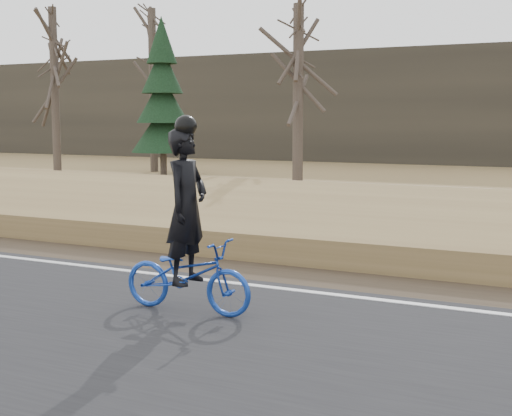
% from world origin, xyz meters
% --- Properties ---
extents(shoulder, '(120.00, 1.60, 0.04)m').
position_xyz_m(shoulder, '(0.00, 1.20, 0.02)').
color(shoulder, '#473A2B').
rests_on(shoulder, ground).
extents(embankment, '(120.00, 5.00, 0.44)m').
position_xyz_m(embankment, '(0.00, 4.20, 0.22)').
color(embankment, olive).
rests_on(embankment, ground).
extents(ballast, '(120.00, 3.00, 0.45)m').
position_xyz_m(ballast, '(0.00, 8.00, 0.23)').
color(ballast, slate).
rests_on(ballast, ground).
extents(railroad, '(120.00, 2.40, 0.29)m').
position_xyz_m(railroad, '(0.00, 8.00, 0.53)').
color(railroad, black).
rests_on(railroad, ballast).
extents(treeline_backdrop, '(120.00, 4.00, 6.00)m').
position_xyz_m(treeline_backdrop, '(0.00, 30.00, 3.00)').
color(treeline_backdrop, '#383328').
rests_on(treeline_backdrop, ground).
extents(cyclist, '(1.69, 0.67, 2.33)m').
position_xyz_m(cyclist, '(4.84, -1.33, 0.83)').
color(cyclist, '#173BA0').
rests_on(cyclist, road).
extents(bare_tree_far_left, '(0.36, 0.36, 7.12)m').
position_xyz_m(bare_tree_far_left, '(-12.55, 15.83, 3.56)').
color(bare_tree_far_left, brown).
rests_on(bare_tree_far_left, ground).
extents(bare_tree_left, '(0.36, 0.36, 7.12)m').
position_xyz_m(bare_tree_left, '(-8.92, 18.04, 3.56)').
color(bare_tree_left, brown).
rests_on(bare_tree_left, ground).
extents(bare_tree_near_left, '(0.36, 0.36, 6.15)m').
position_xyz_m(bare_tree_near_left, '(-0.26, 13.98, 3.07)').
color(bare_tree_near_left, brown).
rests_on(bare_tree_near_left, ground).
extents(conifer, '(2.60, 2.60, 6.48)m').
position_xyz_m(conifer, '(-7.27, 16.29, 3.07)').
color(conifer, brown).
rests_on(conifer, ground).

